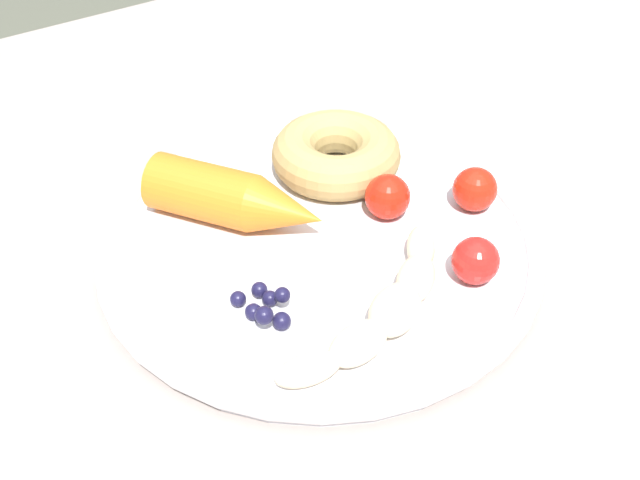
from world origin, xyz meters
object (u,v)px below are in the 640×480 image
(dining_table, at_px, (390,316))
(banana, at_px, (385,308))
(donut, at_px, (334,155))
(blueberry_pile, at_px, (265,306))
(tomato_mid, at_px, (475,189))
(plate, at_px, (320,243))
(carrot_orange, at_px, (237,200))
(tomato_far, at_px, (475,261))
(tomato_near, at_px, (386,197))

(dining_table, relative_size, banana, 6.36)
(donut, height_order, blueberry_pile, donut)
(dining_table, height_order, tomato_mid, tomato_mid)
(plate, bearing_deg, carrot_orange, -52.40)
(dining_table, distance_m, carrot_orange, 0.17)
(plate, relative_size, carrot_orange, 2.36)
(blueberry_pile, distance_m, tomato_mid, 0.19)
(plate, height_order, donut, donut)
(banana, relative_size, tomato_far, 5.16)
(carrot_orange, height_order, tomato_far, carrot_orange)
(banana, bearing_deg, plate, -97.09)
(banana, xyz_separation_m, blueberry_pile, (0.06, -0.05, -0.00))
(tomato_far, bearing_deg, tomato_mid, -132.43)
(blueberry_pile, bearing_deg, dining_table, -169.22)
(plate, distance_m, tomato_mid, 0.12)
(banana, distance_m, tomato_near, 0.11)
(plate, height_order, tomato_far, tomato_far)
(dining_table, bearing_deg, tomato_near, -83.05)
(tomato_mid, bearing_deg, carrot_orange, -28.01)
(plate, height_order, carrot_orange, carrot_orange)
(carrot_orange, xyz_separation_m, blueberry_pile, (0.03, 0.09, -0.01))
(blueberry_pile, bearing_deg, tomato_mid, -177.25)
(plate, distance_m, donut, 0.09)
(dining_table, xyz_separation_m, banana, (0.07, 0.07, 0.11))
(banana, xyz_separation_m, tomato_mid, (-0.13, -0.06, 0.00))
(blueberry_pile, bearing_deg, tomato_near, -163.29)
(dining_table, bearing_deg, donut, -88.49)
(tomato_far, bearing_deg, donut, -87.06)
(banana, height_order, blueberry_pile, banana)
(dining_table, height_order, banana, banana)
(dining_table, distance_m, tomato_near, 0.11)
(carrot_orange, distance_m, tomato_near, 0.11)
(blueberry_pile, relative_size, tomato_far, 1.36)
(dining_table, xyz_separation_m, carrot_orange, (0.10, -0.07, 0.12))
(carrot_orange, bearing_deg, tomato_far, 125.75)
(donut, bearing_deg, tomato_mid, 122.99)
(banana, height_order, donut, donut)
(dining_table, distance_m, tomato_far, 0.14)
(carrot_orange, xyz_separation_m, tomato_mid, (-0.16, 0.08, -0.00))
(plate, relative_size, banana, 1.90)
(blueberry_pile, bearing_deg, banana, 141.12)
(plate, relative_size, blueberry_pile, 7.21)
(blueberry_pile, bearing_deg, carrot_orange, -109.34)
(plate, bearing_deg, dining_table, 163.34)
(donut, height_order, tomato_near, donut)
(banana, xyz_separation_m, tomato_near, (-0.07, -0.09, 0.00))
(blueberry_pile, relative_size, tomato_mid, 1.32)
(tomato_far, bearing_deg, plate, -55.31)
(plate, xyz_separation_m, banana, (0.01, 0.09, 0.02))
(tomato_near, distance_m, tomato_far, 0.09)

